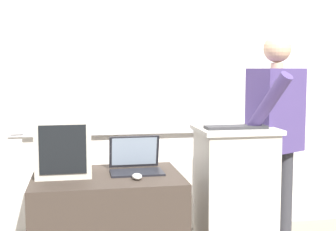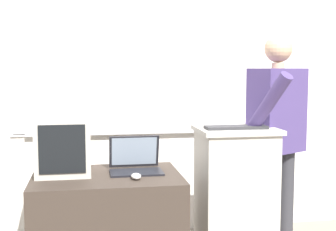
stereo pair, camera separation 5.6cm
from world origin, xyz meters
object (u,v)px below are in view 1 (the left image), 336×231
Objects in this scene: person_presenter at (276,132)px; laptop at (135,160)px; lectern_podium at (235,200)px; crt_monitor at (64,144)px; wireless_keyboard at (236,127)px; computer_mouse_by_laptop at (137,176)px.

laptop is (-1.03, -0.16, -0.13)m from person_presenter.
lectern_podium is 1.21m from crt_monitor.
laptop is 0.82× the size of crt_monitor.
wireless_keyboard is (-0.02, -0.06, 0.51)m from lectern_podium.
lectern_podium reaches higher than laptop.
person_presenter is 0.43m from wireless_keyboard.
computer_mouse_by_laptop is 0.25× the size of crt_monitor.
wireless_keyboard reaches higher than lectern_podium.
crt_monitor reaches higher than laptop.
crt_monitor is at bearing 177.47° from laptop.
computer_mouse_by_laptop is (-0.68, -0.19, -0.26)m from wireless_keyboard.
computer_mouse_by_laptop is at bearing -94.35° from laptop.
computer_mouse_by_laptop is (-0.02, -0.22, -0.05)m from laptop.
wireless_keyboard is at bearing -2.88° from crt_monitor.
person_presenter is at bearing 20.23° from computer_mouse_by_laptop.
laptop is (-0.68, -0.02, 0.30)m from lectern_podium.
laptop is 0.46m from crt_monitor.
lectern_podium is 0.75m from laptop.
lectern_podium is 3.01× the size of laptop.
crt_monitor is at bearing 179.99° from lectern_podium.
wireless_keyboard is at bearing -178.97° from person_presenter.
person_presenter is 4.91× the size of laptop.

